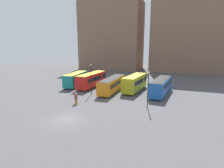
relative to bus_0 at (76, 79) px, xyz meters
The scene contains 12 objects.
ground_plane 20.75m from the bus_0, 61.32° to the right, with size 160.00×160.00×0.00m, color #4C4C4F.
building_block_left 38.37m from the bus_0, 97.57° to the left, with size 25.01×14.12×27.51m.
building_block_right 46.63m from the bus_0, 54.45° to the left, with size 27.31×12.05×32.00m.
bus_0 is the anchor object (origin of this frame).
bus_1 4.12m from the bus_0, ahead, with size 2.68×10.71×3.18m.
bus_2 10.40m from the bus_0, 11.71° to the right, with size 2.82×11.26×2.85m.
bus_3 14.40m from the bus_0, ahead, with size 3.26×9.59×3.26m.
bus_4 19.86m from the bus_0, ahead, with size 3.34×10.84×2.99m.
traveler 14.43m from the bus_0, 57.83° to the right, with size 0.55×0.55×1.86m.
suitcase 14.99m from the bus_0, 57.62° to the right, with size 0.30×0.47×0.95m.
lamp_post_0 21.33m from the bus_0, 27.72° to the right, with size 0.28×0.28×5.55m.
lamp_post_1 9.63m from the bus_0, 39.77° to the right, with size 0.28×0.28×5.86m.
Camera 1 is at (13.01, -17.33, 8.91)m, focal length 28.00 mm.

